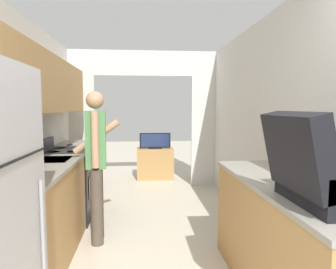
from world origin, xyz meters
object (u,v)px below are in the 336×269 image
tv_cabinet (155,163)px  suitcase (321,174)px  person (96,162)px  range_oven (68,184)px  knife (71,144)px  television (155,141)px

tv_cabinet → suitcase: bearing=-80.9°
person → range_oven: bearing=28.5°
person → tv_cabinet: 3.03m
person → knife: person is taller
television → suitcase: bearing=-80.9°
range_oven → suitcase: (1.99, -2.41, 0.64)m
suitcase → television: bearing=99.1°
suitcase → knife: (-2.05, 2.90, -0.17)m
suitcase → knife: bearing=125.2°
suitcase → knife: suitcase is taller
person → knife: 1.34m
person → suitcase: 2.26m
tv_cabinet → range_oven: bearing=-120.6°
tv_cabinet → knife: 2.20m
range_oven → person: 0.97m
knife → tv_cabinet: bearing=71.2°
suitcase → tv_cabinet: size_ratio=0.79×
range_oven → knife: (-0.06, 0.49, 0.46)m
range_oven → tv_cabinet: range_oven is taller
range_oven → knife: range_oven is taller
knife → television: bearing=70.5°
range_oven → tv_cabinet: size_ratio=1.43×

